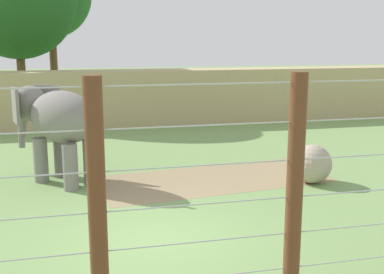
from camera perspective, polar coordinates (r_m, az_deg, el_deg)
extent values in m
plane|color=#759956|center=(10.08, -4.34, -12.00)|extent=(120.00, 120.00, 0.00)
cube|color=#937F5B|center=(14.18, 2.60, -4.95)|extent=(6.91, 3.64, 0.01)
cube|color=tan|center=(22.98, -9.84, 4.51)|extent=(36.00, 1.80, 2.58)
cylinder|color=gray|center=(14.41, -17.38, -2.60)|extent=(0.40, 0.40, 1.28)
cylinder|color=gray|center=(14.81, -15.18, -2.09)|extent=(0.40, 0.40, 1.28)
cylinder|color=gray|center=(13.39, -14.12, -3.46)|extent=(0.40, 0.40, 1.28)
cylinder|color=gray|center=(13.83, -11.86, -2.89)|extent=(0.40, 0.40, 1.28)
ellipsoid|color=gray|center=(13.85, -14.94, 2.30)|extent=(2.49, 2.64, 1.46)
ellipsoid|color=gray|center=(15.01, -18.50, 3.77)|extent=(1.35, 1.33, 1.05)
cube|color=gray|center=(14.63, -20.06, 3.48)|extent=(0.29, 0.82, 1.00)
cube|color=gray|center=(15.25, -16.62, 3.99)|extent=(0.78, 0.44, 1.00)
cylinder|color=gray|center=(15.38, -19.24, 2.48)|extent=(0.51, 0.53, 0.57)
cylinder|color=gray|center=(15.53, -19.37, 1.05)|extent=(0.39, 0.40, 0.53)
cylinder|color=gray|center=(15.66, -19.43, -0.27)|extent=(0.26, 0.26, 0.50)
cylinder|color=gray|center=(12.86, -11.28, 1.38)|extent=(0.25, 0.27, 0.73)
sphere|color=tan|center=(14.08, 13.97, -3.10)|extent=(1.10, 1.10, 1.10)
cylinder|color=brown|center=(6.60, -11.08, -8.49)|extent=(0.25, 0.25, 3.57)
cylinder|color=brown|center=(7.25, 11.95, -6.68)|extent=(0.25, 0.25, 3.57)
cylinder|color=#B7B7BC|center=(6.96, -0.55, -12.36)|extent=(9.19, 0.02, 0.02)
cylinder|color=#B7B7BC|center=(6.75, -0.56, -8.04)|extent=(9.19, 0.02, 0.02)
cylinder|color=#B7B7BC|center=(6.59, -0.56, -3.48)|extent=(9.19, 0.02, 0.02)
cylinder|color=#B7B7BC|center=(6.47, -0.57, 1.29)|extent=(9.19, 0.02, 0.02)
cylinder|color=#B7B7BC|center=(6.39, -0.58, 6.20)|extent=(9.19, 0.02, 0.02)
cylinder|color=brown|center=(29.93, -15.93, 7.71)|extent=(0.44, 0.44, 4.53)
cylinder|color=brown|center=(27.51, -19.36, 6.20)|extent=(0.44, 0.44, 3.57)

